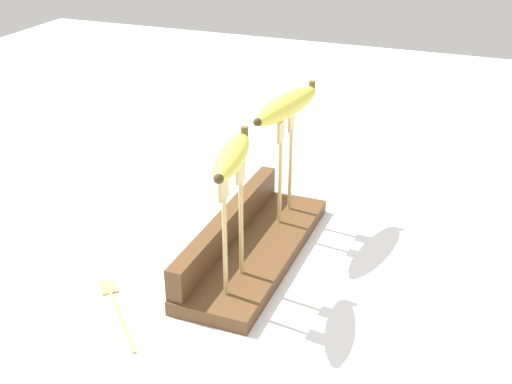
# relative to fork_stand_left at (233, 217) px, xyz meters

# --- Properties ---
(ground_plane) EXTENTS (3.00, 3.00, 0.00)m
(ground_plane) POSITION_rel_fork_stand_left_xyz_m (0.12, 0.01, -0.14)
(ground_plane) COLOR silver
(wooden_board) EXTENTS (0.40, 0.13, 0.02)m
(wooden_board) POSITION_rel_fork_stand_left_xyz_m (0.12, 0.01, -0.13)
(wooden_board) COLOR brown
(wooden_board) RESTS_ON ground
(board_backstop) EXTENTS (0.40, 0.03, 0.05)m
(board_backstop) POSITION_rel_fork_stand_left_xyz_m (0.12, 0.06, -0.09)
(board_backstop) COLOR brown
(board_backstop) RESTS_ON wooden_board
(fork_stand_left) EXTENTS (0.09, 0.01, 0.19)m
(fork_stand_left) POSITION_rel_fork_stand_left_xyz_m (0.00, 0.00, 0.00)
(fork_stand_left) COLOR tan
(fork_stand_left) RESTS_ON wooden_board
(fork_stand_right) EXTENTS (0.08, 0.01, 0.19)m
(fork_stand_right) POSITION_rel_fork_stand_left_xyz_m (0.24, -0.00, -0.00)
(fork_stand_right) COLOR tan
(fork_stand_right) RESTS_ON wooden_board
(banana_raised_left) EXTENTS (0.16, 0.06, 0.04)m
(banana_raised_left) POSITION_rel_fork_stand_left_xyz_m (-0.00, -0.00, 0.10)
(banana_raised_left) COLOR #DBD147
(banana_raised_left) RESTS_ON fork_stand_left
(banana_raised_right) EXTENTS (0.20, 0.08, 0.04)m
(banana_raised_right) POSITION_rel_fork_stand_left_xyz_m (0.24, 0.00, 0.10)
(banana_raised_right) COLOR #DBD147
(banana_raised_right) RESTS_ON fork_stand_right
(fork_fallen_near) EXTENTS (0.14, 0.14, 0.01)m
(fork_fallen_near) POSITION_rel_fork_stand_left_xyz_m (-0.09, 0.16, -0.14)
(fork_fallen_near) COLOR tan
(fork_fallen_near) RESTS_ON ground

